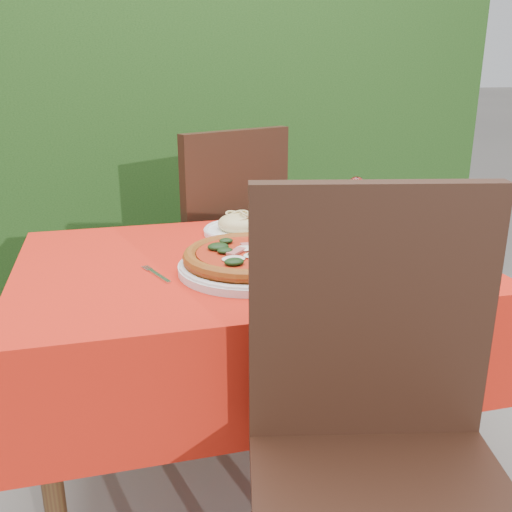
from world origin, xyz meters
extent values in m
plane|color=#625D59|center=(0.00, 0.00, 0.00)|extent=(60.00, 60.00, 0.00)
cube|color=black|center=(0.00, 1.55, 0.80)|extent=(3.20, 0.55, 1.60)
cube|color=#402B14|center=(0.00, 0.00, 0.72)|extent=(1.20, 0.80, 0.04)
cylinder|color=#402B14|center=(-0.54, -0.34, 0.35)|extent=(0.05, 0.05, 0.70)
cylinder|color=#402B14|center=(0.54, -0.34, 0.35)|extent=(0.05, 0.05, 0.70)
cylinder|color=#402B14|center=(-0.54, 0.34, 0.35)|extent=(0.05, 0.05, 0.70)
cylinder|color=#402B14|center=(0.54, 0.34, 0.35)|extent=(0.05, 0.05, 0.70)
cube|color=red|center=(0.00, 0.00, 0.59)|extent=(1.26, 0.86, 0.32)
cube|color=black|center=(0.12, -0.56, 0.80)|extent=(0.48, 0.15, 0.53)
cube|color=black|center=(0.02, 0.78, 0.51)|extent=(0.62, 0.62, 0.04)
cube|color=black|center=(0.11, 0.58, 0.79)|extent=(0.45, 0.23, 0.52)
cylinder|color=black|center=(0.13, 1.04, 0.24)|extent=(0.04, 0.04, 0.48)
cylinder|color=black|center=(-0.24, 0.89, 0.24)|extent=(0.04, 0.04, 0.48)
cylinder|color=black|center=(0.29, 0.67, 0.24)|extent=(0.04, 0.04, 0.48)
cylinder|color=black|center=(-0.08, 0.51, 0.24)|extent=(0.04, 0.04, 0.48)
cylinder|color=silver|center=(-0.01, -0.11, 0.76)|extent=(0.38, 0.38, 0.02)
cylinder|color=#B05418|center=(-0.01, -0.11, 0.78)|extent=(0.45, 0.45, 0.03)
cylinder|color=#960D09|center=(-0.01, -0.11, 0.80)|extent=(0.37, 0.37, 0.01)
cylinder|color=white|center=(0.04, 0.24, 0.76)|extent=(0.24, 0.24, 0.02)
ellipsoid|color=#D7CA86|center=(0.04, 0.24, 0.78)|extent=(0.19, 0.19, 0.07)
cylinder|color=silver|center=(0.46, 0.05, 0.79)|extent=(0.07, 0.07, 0.09)
cylinder|color=#9BBBD3|center=(0.46, 0.05, 0.78)|extent=(0.06, 0.06, 0.06)
cylinder|color=silver|center=(0.44, 0.24, 0.75)|extent=(0.06, 0.06, 0.01)
cylinder|color=silver|center=(0.44, 0.24, 0.80)|extent=(0.01, 0.01, 0.09)
ellipsoid|color=silver|center=(0.44, 0.24, 0.87)|extent=(0.07, 0.07, 0.09)
cube|color=silver|center=(-0.25, -0.09, 0.75)|extent=(0.08, 0.16, 0.00)
camera|label=1|loc=(-0.35, -1.50, 1.27)|focal=40.00mm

